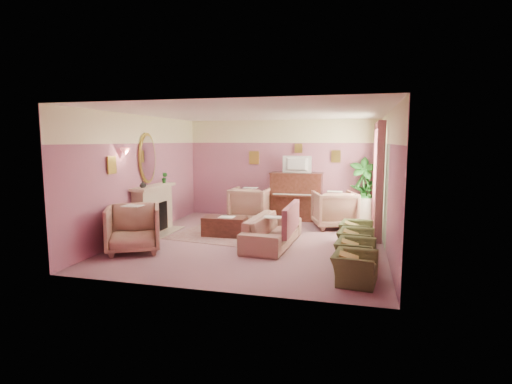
% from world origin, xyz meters
% --- Properties ---
extents(floor, '(5.50, 6.00, 0.01)m').
position_xyz_m(floor, '(0.00, 0.00, 0.00)').
color(floor, gray).
rests_on(floor, ground).
extents(ceiling, '(5.50, 6.00, 0.01)m').
position_xyz_m(ceiling, '(0.00, 0.00, 2.80)').
color(ceiling, white).
rests_on(ceiling, wall_back).
extents(wall_back, '(5.50, 0.02, 2.80)m').
position_xyz_m(wall_back, '(0.00, 3.00, 1.40)').
color(wall_back, '#855371').
rests_on(wall_back, floor).
extents(wall_front, '(5.50, 0.02, 2.80)m').
position_xyz_m(wall_front, '(0.00, -3.00, 1.40)').
color(wall_front, '#855371').
rests_on(wall_front, floor).
extents(wall_left, '(0.02, 6.00, 2.80)m').
position_xyz_m(wall_left, '(-2.75, 0.00, 1.40)').
color(wall_left, '#855371').
rests_on(wall_left, floor).
extents(wall_right, '(0.02, 6.00, 2.80)m').
position_xyz_m(wall_right, '(2.75, 0.00, 1.40)').
color(wall_right, '#855371').
rests_on(wall_right, floor).
extents(picture_rail_band, '(5.50, 0.01, 0.65)m').
position_xyz_m(picture_rail_band, '(0.00, 2.99, 2.47)').
color(picture_rail_band, '#FEF9BE').
rests_on(picture_rail_band, wall_back).
extents(stripe_panel, '(0.01, 3.00, 2.15)m').
position_xyz_m(stripe_panel, '(2.73, 1.30, 1.07)').
color(stripe_panel, '#A0B78C').
rests_on(stripe_panel, wall_right).
extents(fireplace_surround, '(0.30, 1.40, 1.10)m').
position_xyz_m(fireplace_surround, '(-2.59, 0.20, 0.55)').
color(fireplace_surround, tan).
rests_on(fireplace_surround, floor).
extents(fireplace_inset, '(0.18, 0.72, 0.68)m').
position_xyz_m(fireplace_inset, '(-2.49, 0.20, 0.40)').
color(fireplace_inset, black).
rests_on(fireplace_inset, floor).
extents(fire_ember, '(0.06, 0.54, 0.10)m').
position_xyz_m(fire_ember, '(-2.45, 0.20, 0.22)').
color(fire_ember, '#F34800').
rests_on(fire_ember, floor).
extents(mantel_shelf, '(0.40, 1.55, 0.07)m').
position_xyz_m(mantel_shelf, '(-2.56, 0.20, 1.12)').
color(mantel_shelf, tan).
rests_on(mantel_shelf, fireplace_surround).
extents(hearth, '(0.55, 1.50, 0.02)m').
position_xyz_m(hearth, '(-2.39, 0.20, 0.01)').
color(hearth, tan).
rests_on(hearth, floor).
extents(mirror_frame, '(0.04, 0.72, 1.20)m').
position_xyz_m(mirror_frame, '(-2.70, 0.20, 1.80)').
color(mirror_frame, '#AD9A39').
rests_on(mirror_frame, wall_left).
extents(mirror_glass, '(0.01, 0.60, 1.06)m').
position_xyz_m(mirror_glass, '(-2.67, 0.20, 1.80)').
color(mirror_glass, white).
rests_on(mirror_glass, wall_left).
extents(sconce_shade, '(0.20, 0.20, 0.16)m').
position_xyz_m(sconce_shade, '(-2.62, -0.85, 1.98)').
color(sconce_shade, '#DA665F').
rests_on(sconce_shade, wall_left).
extents(piano, '(1.40, 0.60, 1.30)m').
position_xyz_m(piano, '(0.50, 2.68, 0.65)').
color(piano, '#492218').
rests_on(piano, floor).
extents(piano_keyshelf, '(1.30, 0.12, 0.06)m').
position_xyz_m(piano_keyshelf, '(0.50, 2.33, 0.72)').
color(piano_keyshelf, '#492218').
rests_on(piano_keyshelf, piano).
extents(piano_keys, '(1.20, 0.08, 0.02)m').
position_xyz_m(piano_keys, '(0.50, 2.33, 0.76)').
color(piano_keys, silver).
rests_on(piano_keys, piano).
extents(piano_top, '(1.45, 0.65, 0.04)m').
position_xyz_m(piano_top, '(0.50, 2.68, 1.31)').
color(piano_top, '#492218').
rests_on(piano_top, piano).
extents(television, '(0.80, 0.12, 0.48)m').
position_xyz_m(television, '(0.50, 2.63, 1.60)').
color(television, black).
rests_on(television, piano).
extents(print_back_left, '(0.30, 0.03, 0.38)m').
position_xyz_m(print_back_left, '(-0.80, 2.96, 1.72)').
color(print_back_left, '#AD9A39').
rests_on(print_back_left, wall_back).
extents(print_back_right, '(0.26, 0.03, 0.34)m').
position_xyz_m(print_back_right, '(1.55, 2.96, 1.78)').
color(print_back_right, '#AD9A39').
rests_on(print_back_right, wall_back).
extents(print_back_mid, '(0.22, 0.03, 0.26)m').
position_xyz_m(print_back_mid, '(0.50, 2.96, 2.00)').
color(print_back_mid, '#AD9A39').
rests_on(print_back_mid, wall_back).
extents(print_left_wall, '(0.03, 0.28, 0.36)m').
position_xyz_m(print_left_wall, '(-2.71, -1.20, 1.72)').
color(print_left_wall, '#AD9A39').
rests_on(print_left_wall, wall_left).
extents(window_blind, '(0.03, 1.40, 1.80)m').
position_xyz_m(window_blind, '(2.70, 1.55, 1.70)').
color(window_blind, beige).
rests_on(window_blind, wall_right).
extents(curtain_left, '(0.16, 0.34, 2.60)m').
position_xyz_m(curtain_left, '(2.62, 0.63, 1.30)').
color(curtain_left, '#914853').
rests_on(curtain_left, floor).
extents(curtain_right, '(0.16, 0.34, 2.60)m').
position_xyz_m(curtain_right, '(2.62, 2.47, 1.30)').
color(curtain_right, '#914853').
rests_on(curtain_right, floor).
extents(pelmet, '(0.16, 2.20, 0.16)m').
position_xyz_m(pelmet, '(2.62, 1.55, 2.56)').
color(pelmet, '#914853').
rests_on(pelmet, wall_right).
extents(mantel_plant, '(0.16, 0.16, 0.28)m').
position_xyz_m(mantel_plant, '(-2.55, 0.75, 1.29)').
color(mantel_plant, '#1E631D').
rests_on(mantel_plant, mantel_shelf).
extents(mantel_vase, '(0.16, 0.16, 0.16)m').
position_xyz_m(mantel_vase, '(-2.55, -0.30, 1.23)').
color(mantel_vase, '#FEF9BE').
rests_on(mantel_vase, mantel_shelf).
extents(area_rug, '(2.72, 2.12, 0.01)m').
position_xyz_m(area_rug, '(-0.74, 0.39, 0.01)').
color(area_rug, '#976C67').
rests_on(area_rug, floor).
extents(coffee_table, '(1.02, 0.53, 0.45)m').
position_xyz_m(coffee_table, '(-0.82, 0.31, 0.23)').
color(coffee_table, '#47231A').
rests_on(coffee_table, floor).
extents(table_paper, '(0.35, 0.28, 0.01)m').
position_xyz_m(table_paper, '(-0.77, 0.31, 0.46)').
color(table_paper, white).
rests_on(table_paper, coffee_table).
extents(sofa, '(0.70, 2.11, 0.85)m').
position_xyz_m(sofa, '(0.43, -0.20, 0.43)').
color(sofa, tan).
rests_on(sofa, floor).
extents(sofa_throw, '(0.11, 1.60, 0.59)m').
position_xyz_m(sofa_throw, '(0.83, -0.20, 0.60)').
color(sofa_throw, '#914853').
rests_on(sofa_throw, sofa).
extents(floral_armchair_left, '(1.00, 1.00, 1.05)m').
position_xyz_m(floral_armchair_left, '(-0.69, 2.11, 0.52)').
color(floral_armchair_left, tan).
rests_on(floral_armchair_left, floor).
extents(floral_armchair_right, '(1.00, 1.00, 1.05)m').
position_xyz_m(floral_armchair_right, '(1.60, 1.87, 0.52)').
color(floral_armchair_right, tan).
rests_on(floral_armchair_right, floor).
extents(floral_armchair_front, '(1.00, 1.00, 1.05)m').
position_xyz_m(floral_armchair_front, '(-2.16, -1.39, 0.52)').
color(floral_armchair_front, tan).
rests_on(floral_armchair_front, floor).
extents(olive_chair_a, '(0.52, 0.74, 0.64)m').
position_xyz_m(olive_chair_a, '(2.15, -2.12, 0.32)').
color(olive_chair_a, '#546233').
rests_on(olive_chair_a, floor).
extents(olive_chair_b, '(0.52, 0.74, 0.64)m').
position_xyz_m(olive_chair_b, '(2.15, -1.30, 0.32)').
color(olive_chair_b, '#546233').
rests_on(olive_chair_b, floor).
extents(olive_chair_c, '(0.52, 0.74, 0.64)m').
position_xyz_m(olive_chair_c, '(2.15, -0.48, 0.32)').
color(olive_chair_c, '#546233').
rests_on(olive_chair_c, floor).
extents(olive_chair_d, '(0.52, 0.74, 0.64)m').
position_xyz_m(olive_chair_d, '(2.15, 0.34, 0.32)').
color(olive_chair_d, '#546233').
rests_on(olive_chair_d, floor).
extents(side_table, '(0.52, 0.52, 0.70)m').
position_xyz_m(side_table, '(2.34, 2.62, 0.35)').
color(side_table, silver).
rests_on(side_table, floor).
extents(side_plant_big, '(0.30, 0.30, 0.34)m').
position_xyz_m(side_plant_big, '(2.34, 2.62, 0.87)').
color(side_plant_big, '#1E631D').
rests_on(side_plant_big, side_table).
extents(side_plant_small, '(0.16, 0.16, 0.28)m').
position_xyz_m(side_plant_small, '(2.46, 2.52, 0.84)').
color(side_plant_small, '#1E631D').
rests_on(side_plant_small, side_table).
extents(palm_pot, '(0.34, 0.34, 0.34)m').
position_xyz_m(palm_pot, '(2.31, 2.65, 0.17)').
color(palm_pot, '#9C5635').
rests_on(palm_pot, floor).
extents(palm_plant, '(0.76, 0.76, 1.44)m').
position_xyz_m(palm_plant, '(2.31, 2.65, 1.06)').
color(palm_plant, '#1E631D').
rests_on(palm_plant, palm_pot).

